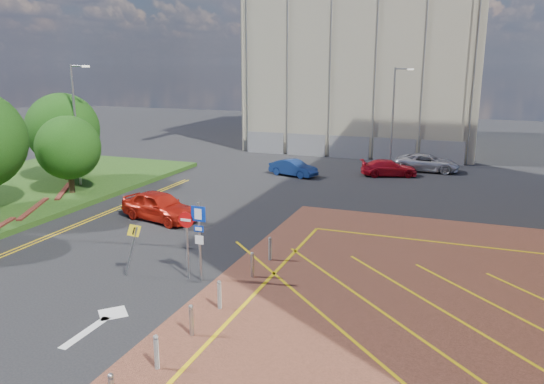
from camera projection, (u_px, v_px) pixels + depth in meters
The scene contains 14 objects.
ground at pixel (177, 288), 20.27m from camera, with size 140.00×140.00×0.00m, color black.
tree_c at pixel (68, 148), 33.20m from camera, with size 4.00×4.00×4.90m.
tree_d at pixel (63, 129), 36.78m from camera, with size 5.00×5.00×6.08m.
lamp_left_far at pixel (76, 120), 34.98m from camera, with size 1.53×0.16×8.00m.
lamp_back at pixel (394, 113), 43.31m from camera, with size 1.53×0.16×8.00m.
sign_cluster at pixel (195, 233), 20.60m from camera, with size 1.17×0.12×3.20m.
warning_sign at pixel (132, 244), 20.93m from camera, with size 0.82×0.43×2.24m.
bollard_row at pixel (211, 304), 17.86m from camera, with size 0.14×11.14×0.90m.
construction_building at pixel (373, 36), 54.03m from camera, with size 21.20×19.20×22.00m, color #B3AA93.
construction_fence at pixel (360, 148), 46.98m from camera, with size 21.60×0.06×2.00m, color gray.
car_red_left at pixel (160, 206), 28.85m from camera, with size 1.87×4.66×1.59m, color red.
car_blue_back at pixel (293, 168), 40.12m from camera, with size 1.31×3.76×1.24m, color navy.
car_red_back at pixel (389, 168), 40.13m from camera, with size 1.71×4.21×1.22m, color red.
car_silver_back at pixel (427, 163), 41.82m from camera, with size 2.28×4.94×1.37m, color silver.
Camera 1 is at (9.99, -16.34, 8.42)m, focal length 35.00 mm.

